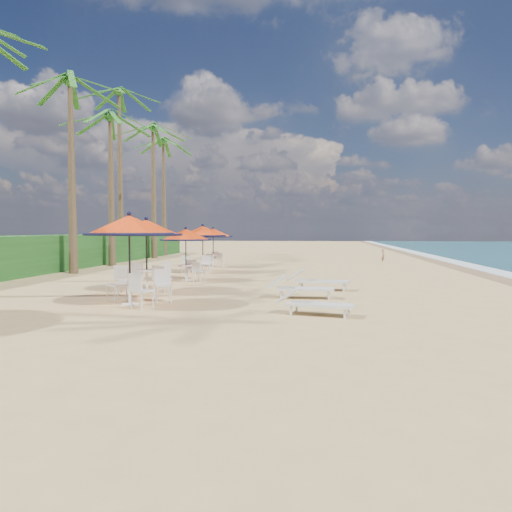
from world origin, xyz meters
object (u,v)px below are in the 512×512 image
(station_2, at_px, (186,241))
(station_3, at_px, (202,237))
(lounger_near, at_px, (312,302))
(lounger_mid, at_px, (298,287))
(station_1, at_px, (145,237))
(station_0, at_px, (131,237))
(station_4, at_px, (214,236))
(lounger_far, at_px, (316,280))

(station_2, relative_size, station_3, 0.93)
(lounger_near, bearing_deg, lounger_mid, 113.40)
(station_1, distance_m, lounger_near, 7.15)
(lounger_near, relative_size, lounger_mid, 0.96)
(station_1, relative_size, lounger_near, 1.30)
(station_1, distance_m, station_2, 3.65)
(station_0, height_order, lounger_mid, station_0)
(station_1, relative_size, station_4, 1.12)
(station_1, height_order, station_4, station_1)
(station_1, relative_size, lounger_far, 1.16)
(station_1, height_order, lounger_far, station_1)
(station_2, distance_m, station_3, 3.97)
(station_1, distance_m, station_3, 7.58)
(station_3, bearing_deg, lounger_far, -49.33)
(station_1, bearing_deg, station_4, 90.07)
(lounger_far, bearing_deg, station_0, -133.81)
(station_2, bearing_deg, station_1, -96.57)
(station_4, relative_size, lounger_mid, 1.10)
(station_0, distance_m, station_4, 14.10)
(station_1, xyz_separation_m, station_3, (0.16, 7.58, -0.12))
(station_1, bearing_deg, station_3, 88.77)
(station_0, relative_size, station_3, 1.09)
(station_2, height_order, lounger_mid, station_2)
(station_2, distance_m, lounger_mid, 6.84)
(station_0, xyz_separation_m, lounger_near, (5.01, -1.05, -1.59))
(station_4, distance_m, lounger_near, 16.23)
(lounger_near, bearing_deg, station_4, 125.00)
(station_2, bearing_deg, station_0, -87.76)
(lounger_near, bearing_deg, lounger_far, 103.75)
(station_0, relative_size, station_2, 1.17)
(lounger_mid, relative_size, lounger_far, 0.93)
(station_0, distance_m, lounger_near, 5.36)
(station_0, xyz_separation_m, lounger_far, (5.06, 4.09, -1.54))
(station_0, height_order, station_4, station_0)
(station_2, bearing_deg, lounger_mid, -44.47)
(station_0, xyz_separation_m, station_3, (-0.51, 10.58, -0.16))
(station_0, height_order, lounger_far, station_0)
(station_3, xyz_separation_m, station_4, (-0.18, 3.50, -0.02))
(station_4, distance_m, lounger_mid, 13.32)
(station_3, height_order, lounger_near, station_3)
(station_0, height_order, station_2, station_0)
(station_3, bearing_deg, station_1, -91.23)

